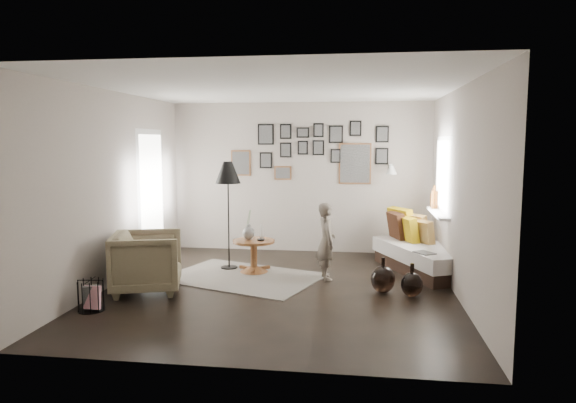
# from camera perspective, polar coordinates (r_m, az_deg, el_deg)

# --- Properties ---
(ground) EXTENTS (4.80, 4.80, 0.00)m
(ground) POSITION_cam_1_polar(r_m,az_deg,el_deg) (6.84, -1.00, -9.67)
(ground) COLOR black
(ground) RESTS_ON ground
(wall_back) EXTENTS (4.50, 0.00, 4.50)m
(wall_back) POSITION_cam_1_polar(r_m,az_deg,el_deg) (8.97, 1.34, 2.67)
(wall_back) COLOR #A49990
(wall_back) RESTS_ON ground
(wall_front) EXTENTS (4.50, 0.00, 4.50)m
(wall_front) POSITION_cam_1_polar(r_m,az_deg,el_deg) (4.26, -6.01, -1.81)
(wall_front) COLOR #A49990
(wall_front) RESTS_ON ground
(wall_left) EXTENTS (0.00, 4.80, 4.80)m
(wall_left) POSITION_cam_1_polar(r_m,az_deg,el_deg) (7.29, -18.79, 1.40)
(wall_left) COLOR #A49990
(wall_left) RESTS_ON ground
(wall_right) EXTENTS (0.00, 4.80, 4.80)m
(wall_right) POSITION_cam_1_polar(r_m,az_deg,el_deg) (6.63, 18.56, 0.92)
(wall_right) COLOR #A49990
(wall_right) RESTS_ON ground
(ceiling) EXTENTS (4.80, 4.80, 0.00)m
(ceiling) POSITION_cam_1_polar(r_m,az_deg,el_deg) (6.60, -1.05, 12.54)
(ceiling) COLOR white
(ceiling) RESTS_ON wall_back
(door_left) EXTENTS (0.00, 2.14, 2.14)m
(door_left) POSITION_cam_1_polar(r_m,az_deg,el_deg) (8.39, -14.98, 0.46)
(door_left) COLOR white
(door_left) RESTS_ON wall_left
(window_right) EXTENTS (0.15, 1.32, 1.30)m
(window_right) POSITION_cam_1_polar(r_m,az_deg,el_deg) (7.98, 16.16, -0.75)
(window_right) COLOR white
(window_right) RESTS_ON wall_right
(gallery_wall) EXTENTS (2.74, 0.03, 1.08)m
(gallery_wall) POSITION_cam_1_polar(r_m,az_deg,el_deg) (8.90, 3.18, 5.49)
(gallery_wall) COLOR brown
(gallery_wall) RESTS_ON wall_back
(wall_sconce) EXTENTS (0.18, 0.36, 0.16)m
(wall_sconce) POSITION_cam_1_polar(r_m,az_deg,el_deg) (8.65, 11.42, 3.48)
(wall_sconce) COLOR white
(wall_sconce) RESTS_ON wall_back
(rug) EXTENTS (2.43, 2.05, 0.01)m
(rug) POSITION_cam_1_polar(r_m,az_deg,el_deg) (7.41, -5.04, -8.36)
(rug) COLOR #B7AFA1
(rug) RESTS_ON ground
(pedestal_table) EXTENTS (0.62, 0.62, 0.49)m
(pedestal_table) POSITION_cam_1_polar(r_m,az_deg,el_deg) (7.63, -3.82, -6.22)
(pedestal_table) COLOR brown
(pedestal_table) RESTS_ON ground
(vase) EXTENTS (0.18, 0.18, 0.44)m
(vase) POSITION_cam_1_polar(r_m,az_deg,el_deg) (7.58, -4.40, -3.24)
(vase) COLOR black
(vase) RESTS_ON pedestal_table
(candles) EXTENTS (0.11, 0.11, 0.23)m
(candles) POSITION_cam_1_polar(r_m,az_deg,el_deg) (7.53, -3.02, -3.49)
(candles) COLOR black
(candles) RESTS_ON pedestal_table
(daybed) EXTENTS (1.44, 1.93, 0.88)m
(daybed) POSITION_cam_1_polar(r_m,az_deg,el_deg) (7.95, 14.71, -5.52)
(daybed) COLOR black
(daybed) RESTS_ON ground
(magazine_on_daybed) EXTENTS (0.32, 0.33, 0.01)m
(magazine_on_daybed) POSITION_cam_1_polar(r_m,az_deg,el_deg) (7.30, 14.92, -5.53)
(magazine_on_daybed) COLOR black
(magazine_on_daybed) RESTS_ON daybed
(armchair) EXTENTS (1.06, 1.04, 0.78)m
(armchair) POSITION_cam_1_polar(r_m,az_deg,el_deg) (6.88, -15.38, -6.48)
(armchair) COLOR #71684C
(armchair) RESTS_ON ground
(armchair_cushion) EXTENTS (0.43, 0.44, 0.16)m
(armchair_cushion) POSITION_cam_1_polar(r_m,az_deg,el_deg) (6.89, -15.01, -5.67)
(armchair_cushion) COLOR silver
(armchair_cushion) RESTS_ON armchair
(floor_lamp) EXTENTS (0.38, 0.38, 1.63)m
(floor_lamp) POSITION_cam_1_polar(r_m,az_deg,el_deg) (7.72, -6.69, 2.77)
(floor_lamp) COLOR black
(floor_lamp) RESTS_ON ground
(magazine_basket) EXTENTS (0.32, 0.32, 0.35)m
(magazine_basket) POSITION_cam_1_polar(r_m,az_deg,el_deg) (6.37, -21.04, -9.73)
(magazine_basket) COLOR black
(magazine_basket) RESTS_ON ground
(demijohn_large) EXTENTS (0.31, 0.31, 0.46)m
(demijohn_large) POSITION_cam_1_polar(r_m,az_deg,el_deg) (6.73, 10.49, -8.49)
(demijohn_large) COLOR black
(demijohn_large) RESTS_ON ground
(demijohn_small) EXTENTS (0.27, 0.27, 0.42)m
(demijohn_small) POSITION_cam_1_polar(r_m,az_deg,el_deg) (6.64, 13.59, -8.94)
(demijohn_small) COLOR black
(demijohn_small) RESTS_ON ground
(child) EXTENTS (0.36, 0.45, 1.08)m
(child) POSITION_cam_1_polar(r_m,az_deg,el_deg) (7.21, 4.28, -4.42)
(child) COLOR #64594F
(child) RESTS_ON ground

